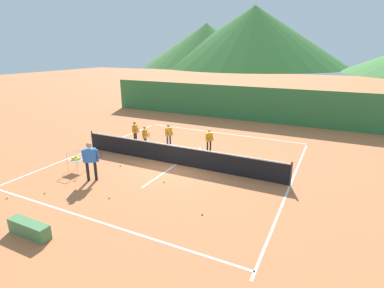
% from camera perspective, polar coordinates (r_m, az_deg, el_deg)
% --- Properties ---
extents(ground_plane, '(120.00, 120.00, 0.00)m').
position_cam_1_polar(ground_plane, '(14.68, -3.04, -3.91)').
color(ground_plane, '#C67042').
extents(line_baseline_near, '(10.82, 0.08, 0.01)m').
position_cam_1_polar(line_baseline_near, '(10.68, -18.25, -13.68)').
color(line_baseline_near, white).
rests_on(line_baseline_near, ground).
extents(line_baseline_far, '(10.82, 0.08, 0.01)m').
position_cam_1_polar(line_baseline_far, '(20.13, 5.74, 2.08)').
color(line_baseline_far, white).
rests_on(line_baseline_far, ground).
extents(line_sideline_west, '(0.08, 11.89, 0.01)m').
position_cam_1_polar(line_sideline_west, '(17.82, -18.42, -0.86)').
color(line_sideline_west, white).
rests_on(line_sideline_west, ground).
extents(line_sideline_east, '(0.08, 11.89, 0.01)m').
position_cam_1_polar(line_sideline_east, '(13.11, 18.26, -7.57)').
color(line_sideline_east, white).
rests_on(line_sideline_east, ground).
extents(line_service_center, '(0.08, 5.79, 0.01)m').
position_cam_1_polar(line_service_center, '(14.68, -3.04, -3.90)').
color(line_service_center, white).
rests_on(line_service_center, ground).
extents(tennis_net, '(10.86, 0.08, 1.05)m').
position_cam_1_polar(tennis_net, '(14.50, -3.08, -2.07)').
color(tennis_net, '#333338').
rests_on(tennis_net, ground).
extents(instructor, '(0.67, 0.76, 1.70)m').
position_cam_1_polar(instructor, '(13.29, -18.88, -2.54)').
color(instructor, black).
rests_on(instructor, ground).
extents(student_0, '(0.52, 0.57, 1.29)m').
position_cam_1_polar(student_0, '(18.14, -10.84, 2.63)').
color(student_0, black).
rests_on(student_0, ground).
extents(student_1, '(0.54, 0.53, 1.26)m').
position_cam_1_polar(student_1, '(17.09, -8.97, 1.73)').
color(student_1, navy).
rests_on(student_1, ground).
extents(student_2, '(0.42, 0.68, 1.33)m').
position_cam_1_polar(student_2, '(17.13, -4.48, 2.07)').
color(student_2, navy).
rests_on(student_2, ground).
extents(student_3, '(0.41, 0.69, 1.28)m').
position_cam_1_polar(student_3, '(16.21, 3.30, 1.08)').
color(student_3, black).
rests_on(student_3, ground).
extents(ball_cart, '(0.58, 0.58, 0.90)m').
position_cam_1_polar(ball_cart, '(14.74, -21.33, -2.61)').
color(ball_cart, '#B7B7BC').
rests_on(ball_cart, ground).
extents(tennis_ball_0, '(0.07, 0.07, 0.07)m').
position_cam_1_polar(tennis_ball_0, '(13.43, -31.89, -8.73)').
color(tennis_ball_0, yellow).
rests_on(tennis_ball_0, ground).
extents(tennis_ball_1, '(0.07, 0.07, 0.07)m').
position_cam_1_polar(tennis_ball_1, '(10.45, 1.98, -13.23)').
color(tennis_ball_1, yellow).
rests_on(tennis_ball_1, ground).
extents(tennis_ball_2, '(0.07, 0.07, 0.07)m').
position_cam_1_polar(tennis_ball_2, '(12.80, -5.40, -7.19)').
color(tennis_ball_2, yellow).
rests_on(tennis_ball_2, ground).
extents(tennis_ball_3, '(0.07, 0.07, 0.07)m').
position_cam_1_polar(tennis_ball_3, '(11.90, -15.53, -9.84)').
color(tennis_ball_3, yellow).
rests_on(tennis_ball_3, ground).
extents(tennis_ball_4, '(0.07, 0.07, 0.07)m').
position_cam_1_polar(tennis_ball_4, '(13.81, -21.53, -6.49)').
color(tennis_ball_4, yellow).
rests_on(tennis_ball_4, ground).
extents(tennis_ball_5, '(0.07, 0.07, 0.07)m').
position_cam_1_polar(tennis_ball_5, '(14.84, -13.55, -4.02)').
color(tennis_ball_5, yellow).
rests_on(tennis_ball_5, ground).
extents(tennis_ball_6, '(0.07, 0.07, 0.07)m').
position_cam_1_polar(tennis_ball_6, '(13.15, -26.35, -8.38)').
color(tennis_ball_6, yellow).
rests_on(tennis_ball_6, ground).
extents(windscreen_fence, '(23.80, 0.08, 2.67)m').
position_cam_1_polar(windscreen_fence, '(23.84, 9.57, 7.67)').
color(windscreen_fence, '#33753D').
rests_on(windscreen_fence, ground).
extents(courtside_bench, '(1.50, 0.36, 0.46)m').
position_cam_1_polar(courtside_bench, '(10.57, -28.70, -14.04)').
color(courtside_bench, '#4C7F4C').
rests_on(courtside_bench, ground).
extents(hill_0, '(40.36, 40.36, 13.21)m').
position_cam_1_polar(hill_0, '(100.78, 2.74, 18.43)').
color(hill_0, '#427A38').
rests_on(hill_0, ground).
extents(hill_1, '(56.50, 56.50, 17.87)m').
position_cam_1_polar(hill_1, '(98.69, 11.71, 19.47)').
color(hill_1, '#2D6628').
rests_on(hill_1, ground).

